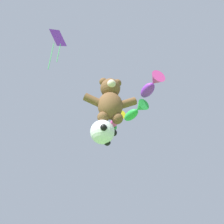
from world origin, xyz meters
TOP-DOWN VIEW (x-y plane):
  - teddy_bear_kite at (-0.21, 4.18)m, footprint 2.49×1.10m
  - soccer_ball_kite at (-0.51, 4.31)m, footprint 1.16×1.15m
  - fish_kite_violet at (2.37, 5.63)m, footprint 1.18×2.06m
  - fish_kite_emerald at (1.82, 7.55)m, footprint 1.42×2.08m
  - fish_kite_magenta at (0.95, 9.64)m, footprint 1.09×1.88m
  - fish_kite_crimson at (0.51, 11.36)m, footprint 1.13×2.40m
  - diamond_kite at (-3.05, 4.09)m, footprint 0.91×1.02m

SIDE VIEW (x-z plane):
  - soccer_ball_kite at x=-0.51m, z-range 6.09..7.16m
  - teddy_bear_kite at x=-0.21m, z-range 7.02..9.55m
  - fish_kite_emerald at x=1.82m, z-range 9.82..10.59m
  - fish_kite_crimson at x=0.51m, z-range 10.36..11.14m
  - fish_kite_violet at x=2.37m, z-range 10.34..11.18m
  - fish_kite_magenta at x=0.95m, z-range 10.51..11.19m
  - diamond_kite at x=-3.05m, z-range 10.37..13.50m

